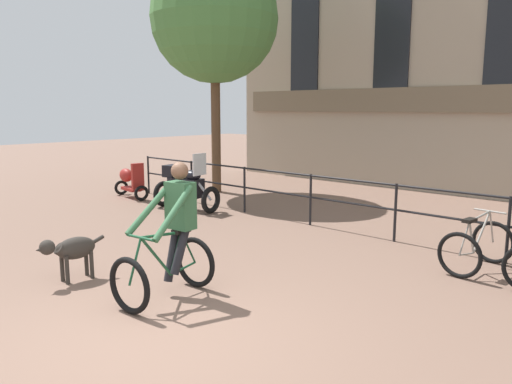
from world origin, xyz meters
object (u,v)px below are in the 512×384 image
(dog, at_px, (71,249))
(parked_motorcycle, at_px, (185,186))
(cyclist_with_bike, at_px, (171,238))
(parked_scooter, at_px, (130,180))
(parked_bicycle_near_lamp, at_px, (477,247))

(dog, relative_size, parked_motorcycle, 0.57)
(cyclist_with_bike, xyz_separation_m, parked_scooter, (-6.53, 3.62, -0.30))
(dog, bearing_deg, cyclist_with_bike, 25.81)
(parked_motorcycle, distance_m, parked_scooter, 2.36)
(parked_motorcycle, bearing_deg, parked_scooter, 80.48)
(dog, xyz_separation_m, parked_scooter, (-5.06, 4.22, 0.01))
(dog, xyz_separation_m, parked_motorcycle, (-2.70, 4.20, 0.11))
(parked_scooter, bearing_deg, dog, -122.44)
(cyclist_with_bike, xyz_separation_m, parked_motorcycle, (-4.17, 3.60, -0.20))
(dog, distance_m, parked_motorcycle, 5.00)
(parked_bicycle_near_lamp, bearing_deg, dog, 53.63)
(parked_motorcycle, relative_size, parked_scooter, 1.28)
(parked_scooter, bearing_deg, parked_motorcycle, -83.03)
(parked_motorcycle, height_order, parked_scooter, parked_motorcycle)
(parked_motorcycle, xyz_separation_m, parked_bicycle_near_lamp, (6.62, 0.08, -0.20))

